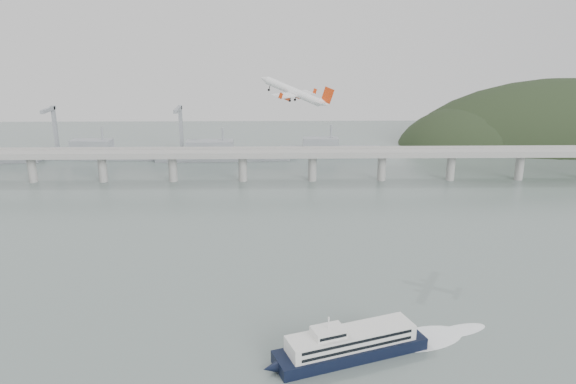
{
  "coord_description": "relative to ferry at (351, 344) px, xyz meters",
  "views": [
    {
      "loc": [
        -4.25,
        -189.51,
        111.23
      ],
      "look_at": [
        0.0,
        55.0,
        36.0
      ],
      "focal_mm": 35.0,
      "sensor_mm": 36.0,
      "label": 1
    }
  ],
  "objects": [
    {
      "name": "bridge",
      "position": [
        -21.46,
        221.06,
        13.1
      ],
      "size": [
        800.0,
        22.0,
        23.9
      ],
      "color": "#979794",
      "rests_on": "ground"
    },
    {
      "name": "airliner",
      "position": [
        -17.14,
        84.59,
        75.54
      ],
      "size": [
        33.87,
        32.37,
        14.13
      ],
      "rotation": [
        0.05,
        -0.31,
        2.62
      ],
      "color": "white",
      "rests_on": "ground"
    },
    {
      "name": "ferry",
      "position": [
        0.0,
        0.0,
        0.0
      ],
      "size": [
        85.53,
        38.29,
        16.77
      ],
      "rotation": [
        0.0,
        0.0,
        0.35
      ],
      "color": "black",
      "rests_on": "ground"
    },
    {
      "name": "ground",
      "position": [
        -20.31,
        21.06,
        -4.55
      ],
      "size": [
        900.0,
        900.0,
        0.0
      ],
      "primitive_type": "plane",
      "color": "slate",
      "rests_on": "ground"
    },
    {
      "name": "distant_fleet",
      "position": [
        -175.66,
        286.14,
        1.67
      ],
      "size": [
        453.0,
        60.9,
        40.0
      ],
      "color": "gray",
      "rests_on": "ground"
    }
  ]
}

